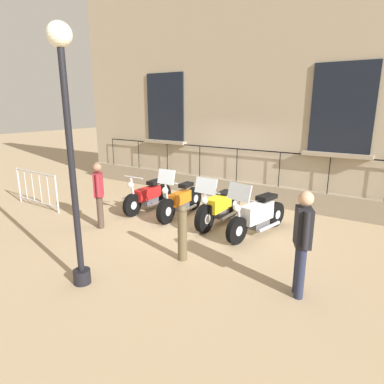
{
  "coord_description": "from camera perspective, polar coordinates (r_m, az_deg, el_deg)",
  "views": [
    {
      "loc": [
        7.04,
        4.34,
        2.88
      ],
      "look_at": [
        0.48,
        0.0,
        0.8
      ],
      "focal_mm": 31.1,
      "sensor_mm": 36.0,
      "label": 1
    }
  ],
  "objects": [
    {
      "name": "pedestrian_standing",
      "position": [
        5.26,
        18.39,
        -7.54
      ],
      "size": [
        0.49,
        0.35,
        1.68
      ],
      "color": "#23283D",
      "rests_on": "ground_plane"
    },
    {
      "name": "motorcycle_white",
      "position": [
        7.64,
        11.11,
        -4.03
      ],
      "size": [
        2.1,
        0.81,
        1.31
      ],
      "color": "black",
      "rests_on": "ground_plane"
    },
    {
      "name": "lamppost",
      "position": [
        5.31,
        -20.32,
        8.59
      ],
      "size": [
        0.35,
        0.35,
        3.99
      ],
      "color": "black",
      "rests_on": "ground_plane"
    },
    {
      "name": "crowd_barrier",
      "position": [
        10.49,
        -25.1,
        0.63
      ],
      "size": [
        0.11,
        1.98,
        1.05
      ],
      "color": "#B7B7BF",
      "rests_on": "ground_plane"
    },
    {
      "name": "ground_plane",
      "position": [
        8.76,
        1.73,
        -4.4
      ],
      "size": [
        60.0,
        60.0,
        0.0
      ],
      "primitive_type": "plane",
      "color": "tan"
    },
    {
      "name": "motorcycle_yellow",
      "position": [
        8.2,
        4.64,
        -2.63
      ],
      "size": [
        2.03,
        0.66,
        1.28
      ],
      "color": "black",
      "rests_on": "ground_plane"
    },
    {
      "name": "pedestrian_walking",
      "position": [
        8.14,
        -15.7,
        0.01
      ],
      "size": [
        0.41,
        0.41,
        1.57
      ],
      "color": "#47382D",
      "rests_on": "ground_plane"
    },
    {
      "name": "motorcycle_red",
      "position": [
        9.35,
        -7.49,
        -0.69
      ],
      "size": [
        1.95,
        0.63,
        1.05
      ],
      "color": "black",
      "rests_on": "ground_plane"
    },
    {
      "name": "motorcycle_orange",
      "position": [
        8.75,
        -2.03,
        -1.57
      ],
      "size": [
        1.99,
        0.57,
        1.36
      ],
      "color": "black",
      "rests_on": "ground_plane"
    },
    {
      "name": "building_facade",
      "position": [
        10.48,
        9.39,
        22.63
      ],
      "size": [
        0.82,
        12.59,
        8.89
      ],
      "color": "tan",
      "rests_on": "ground_plane"
    },
    {
      "name": "bollard",
      "position": [
        6.28,
        -1.67,
        -6.99
      ],
      "size": [
        0.18,
        0.18,
        1.09
      ],
      "color": "brown",
      "rests_on": "ground_plane"
    }
  ]
}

